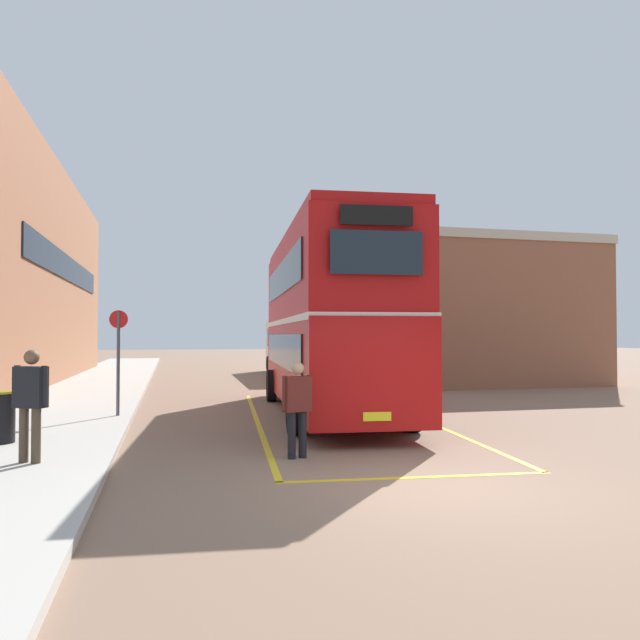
# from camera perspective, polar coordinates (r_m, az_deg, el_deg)

# --- Properties ---
(ground_plane) EXTENTS (135.60, 135.60, 0.00)m
(ground_plane) POSITION_cam_1_polar(r_m,az_deg,el_deg) (22.64, -4.63, -6.73)
(ground_plane) COLOR #846651
(sidewalk_left) EXTENTS (4.00, 57.60, 0.14)m
(sidewalk_left) POSITION_cam_1_polar(r_m,az_deg,el_deg) (24.90, -20.57, -6.00)
(sidewalk_left) COLOR #B2ADA3
(sidewalk_left) RESTS_ON ground
(brick_building_left) EXTENTS (5.60, 23.27, 9.24)m
(brick_building_left) POSITION_cam_1_polar(r_m,az_deg,el_deg) (30.22, -27.73, 3.54)
(brick_building_left) COLOR #9E6647
(brick_building_left) RESTS_ON ground
(depot_building_right) EXTENTS (8.69, 15.65, 6.20)m
(depot_building_right) POSITION_cam_1_polar(r_m,az_deg,el_deg) (31.89, 11.00, 0.41)
(depot_building_right) COLOR brown
(depot_building_right) RESTS_ON ground
(double_decker_bus) EXTENTS (3.48, 10.76, 4.75)m
(double_decker_bus) POSITION_cam_1_polar(r_m,az_deg,el_deg) (16.25, 0.78, 0.04)
(double_decker_bus) COLOR black
(double_decker_bus) RESTS_ON ground
(single_deck_bus) EXTENTS (2.99, 9.64, 3.02)m
(single_deck_bus) POSITION_cam_1_polar(r_m,az_deg,el_deg) (31.50, -1.75, -2.25)
(single_deck_bus) COLOR black
(single_deck_bus) RESTS_ON ground
(pedestrian_boarding) EXTENTS (0.54, 0.34, 1.64)m
(pedestrian_boarding) POSITION_cam_1_polar(r_m,az_deg,el_deg) (10.48, -2.15, -7.77)
(pedestrian_boarding) COLOR black
(pedestrian_boarding) RESTS_ON ground
(pedestrian_waiting_near) EXTENTS (0.54, 0.43, 1.73)m
(pedestrian_waiting_near) POSITION_cam_1_polar(r_m,az_deg,el_deg) (10.42, -25.49, -6.52)
(pedestrian_waiting_near) COLOR #473828
(pedestrian_waiting_near) RESTS_ON sidewalk_left
(litter_bin) EXTENTS (0.53, 0.53, 0.94)m
(litter_bin) POSITION_cam_1_polar(r_m,az_deg,el_deg) (12.61, -27.76, -8.04)
(litter_bin) COLOR black
(litter_bin) RESTS_ON sidewalk_left
(bus_stop_sign) EXTENTS (0.44, 0.08, 2.57)m
(bus_stop_sign) POSITION_cam_1_polar(r_m,az_deg,el_deg) (15.65, -18.37, -2.85)
(bus_stop_sign) COLOR #4C4C51
(bus_stop_sign) RESTS_ON sidewalk_left
(bay_marking_yellow) EXTENTS (5.28, 12.94, 0.01)m
(bay_marking_yellow) POSITION_cam_1_polar(r_m,az_deg,el_deg) (14.49, 2.45, -9.73)
(bay_marking_yellow) COLOR gold
(bay_marking_yellow) RESTS_ON ground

